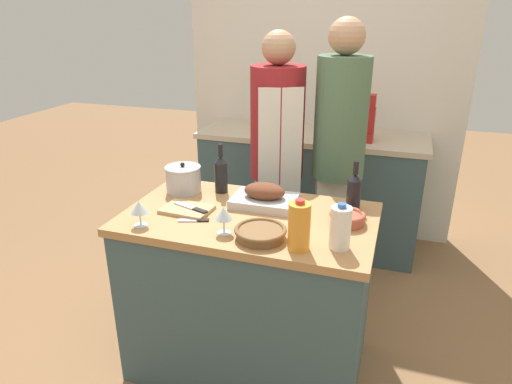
# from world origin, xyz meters

# --- Properties ---
(ground_plane) EXTENTS (12.00, 12.00, 0.00)m
(ground_plane) POSITION_xyz_m (0.00, 0.00, 0.00)
(ground_plane) COLOR #8E6642
(kitchen_island) EXTENTS (1.22, 0.72, 0.90)m
(kitchen_island) POSITION_xyz_m (0.00, 0.00, 0.45)
(kitchen_island) COLOR #3D565B
(kitchen_island) RESTS_ON ground_plane
(back_counter) EXTENTS (1.76, 0.60, 0.93)m
(back_counter) POSITION_xyz_m (0.00, 1.52, 0.47)
(back_counter) COLOR #3D565B
(back_counter) RESTS_ON ground_plane
(back_wall) EXTENTS (2.26, 0.10, 2.55)m
(back_wall) POSITION_xyz_m (0.00, 1.87, 1.27)
(back_wall) COLOR silver
(back_wall) RESTS_ON ground_plane
(roasting_pan) EXTENTS (0.33, 0.23, 0.12)m
(roasting_pan) POSITION_xyz_m (0.04, 0.14, 0.95)
(roasting_pan) COLOR #BCBCC1
(roasting_pan) RESTS_ON kitchen_island
(wicker_basket) EXTENTS (0.23, 0.23, 0.05)m
(wicker_basket) POSITION_xyz_m (0.13, -0.21, 0.93)
(wicker_basket) COLOR brown
(wicker_basket) RESTS_ON kitchen_island
(cutting_board) EXTENTS (0.25, 0.18, 0.02)m
(cutting_board) POSITION_xyz_m (-0.31, -0.05, 0.91)
(cutting_board) COLOR tan
(cutting_board) RESTS_ON kitchen_island
(stock_pot) EXTENTS (0.20, 0.20, 0.17)m
(stock_pot) POSITION_xyz_m (-0.44, 0.18, 0.97)
(stock_pot) COLOR #B7B7BC
(stock_pot) RESTS_ON kitchen_island
(mixing_bowl) EXTENTS (0.17, 0.17, 0.06)m
(mixing_bowl) POSITION_xyz_m (0.47, 0.05, 0.93)
(mixing_bowl) COLOR #A84C38
(mixing_bowl) RESTS_ON kitchen_island
(juice_jug) EXTENTS (0.09, 0.09, 0.22)m
(juice_jug) POSITION_xyz_m (0.31, -0.25, 1.01)
(juice_jug) COLOR orange
(juice_jug) RESTS_ON kitchen_island
(milk_jug) EXTENTS (0.09, 0.09, 0.20)m
(milk_jug) POSITION_xyz_m (0.47, -0.19, 1.00)
(milk_jug) COLOR white
(milk_jug) RESTS_ON kitchen_island
(wine_bottle_green) EXTENTS (0.07, 0.07, 0.27)m
(wine_bottle_green) POSITION_xyz_m (-0.24, 0.24, 1.01)
(wine_bottle_green) COLOR black
(wine_bottle_green) RESTS_ON kitchen_island
(wine_bottle_dark) EXTENTS (0.07, 0.07, 0.26)m
(wine_bottle_dark) POSITION_xyz_m (0.47, 0.22, 1.00)
(wine_bottle_dark) COLOR black
(wine_bottle_dark) RESTS_ON kitchen_island
(wine_glass_left) EXTENTS (0.08, 0.08, 0.12)m
(wine_glass_left) POSITION_xyz_m (-0.44, -0.27, 0.99)
(wine_glass_left) COLOR silver
(wine_glass_left) RESTS_ON kitchen_island
(wine_glass_right) EXTENTS (0.08, 0.08, 0.13)m
(wine_glass_right) POSITION_xyz_m (-0.04, -0.22, 1.00)
(wine_glass_right) COLOR silver
(wine_glass_right) RESTS_ON kitchen_island
(knife_chef) EXTENTS (0.21, 0.10, 0.01)m
(knife_chef) POSITION_xyz_m (-0.28, -0.05, 0.92)
(knife_chef) COLOR #B7B7BC
(knife_chef) RESTS_ON cutting_board
(knife_paring) EXTENTS (0.15, 0.07, 0.01)m
(knife_paring) POSITION_xyz_m (-0.22, -0.14, 0.90)
(knife_paring) COLOR #B7B7BC
(knife_paring) RESTS_ON kitchen_island
(stand_mixer) EXTENTS (0.18, 0.14, 0.34)m
(stand_mixer) POSITION_xyz_m (0.38, 1.42, 1.08)
(stand_mixer) COLOR #B22323
(stand_mixer) RESTS_ON back_counter
(condiment_bottle_tall) EXTENTS (0.05, 0.05, 0.19)m
(condiment_bottle_tall) POSITION_xyz_m (-0.26, 1.55, 1.02)
(condiment_bottle_tall) COLOR #234C28
(condiment_bottle_tall) RESTS_ON back_counter
(condiment_bottle_short) EXTENTS (0.06, 0.06, 0.15)m
(condiment_bottle_short) POSITION_xyz_m (0.29, 1.58, 1.00)
(condiment_bottle_short) COLOR #B28E2D
(condiment_bottle_short) RESTS_ON back_counter
(person_cook_aproned) EXTENTS (0.35, 0.37, 1.73)m
(person_cook_aproned) POSITION_xyz_m (-0.08, 0.76, 0.96)
(person_cook_aproned) COLOR beige
(person_cook_aproned) RESTS_ON ground_plane
(person_cook_guest) EXTENTS (0.32, 0.32, 1.80)m
(person_cook_guest) POSITION_xyz_m (0.31, 0.80, 1.01)
(person_cook_guest) COLOR beige
(person_cook_guest) RESTS_ON ground_plane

